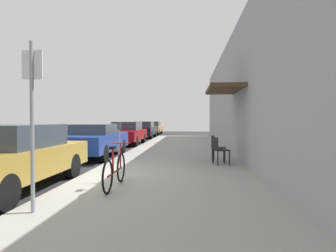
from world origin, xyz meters
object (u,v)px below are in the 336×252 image
parked_car_3 (144,129)px  parked_car_4 (152,128)px  parked_car_2 (127,133)px  cafe_chair_0 (219,149)px  parking_meter (119,139)px  street_sign (32,113)px  parked_car_0 (11,156)px  bicycle_0 (115,170)px  cafe_chair_1 (216,146)px  parked_car_1 (95,140)px

parked_car_3 → parked_car_4: parked_car_3 is taller
parked_car_2 → cafe_chair_0: parked_car_2 is taller
parking_meter → cafe_chair_0: bearing=-3.9°
parking_meter → street_sign: size_ratio=0.51×
parked_car_0 → street_sign: size_ratio=1.69×
parked_car_4 → bicycle_0: (2.32, -23.10, -0.23)m
cafe_chair_1 → parked_car_4: bearing=104.1°
parked_car_2 → parked_car_4: size_ratio=1.00×
parked_car_3 → bicycle_0: size_ratio=2.57×
bicycle_0 → cafe_chair_1: bicycle_0 is taller
parked_car_1 → parking_meter: (1.55, -2.11, 0.17)m
parked_car_0 → parked_car_4: size_ratio=1.00×
parked_car_1 → cafe_chair_1: (4.79, -1.52, -0.09)m
parked_car_1 → parked_car_2: (0.00, 5.93, 0.01)m
cafe_chair_0 → parked_car_0: bearing=-147.3°
parked_car_3 → street_sign: (1.50, -19.34, 0.92)m
parking_meter → cafe_chair_0: (3.24, -0.22, -0.26)m
parked_car_0 → parked_car_2: size_ratio=1.00×
parked_car_3 → cafe_chair_1: size_ratio=5.06×
bicycle_0 → parked_car_4: bearing=95.7°
parked_car_1 → parked_car_3: 12.18m
parked_car_1 → cafe_chair_1: size_ratio=5.06×
street_sign → cafe_chair_0: street_sign is taller
parked_car_2 → cafe_chair_1: (4.79, -7.45, -0.10)m
parked_car_3 → cafe_chair_1: (4.79, -13.70, -0.10)m
parked_car_1 → cafe_chair_0: parked_car_1 is taller
parked_car_3 → cafe_chair_1: parked_car_3 is taller
parked_car_1 → street_sign: street_sign is taller
parked_car_3 → street_sign: bearing=-85.6°
parked_car_4 → parking_meter: bearing=-85.5°
parked_car_3 → cafe_chair_0: size_ratio=5.06×
parked_car_3 → bicycle_0: (2.32, -17.68, -0.24)m
cafe_chair_0 → cafe_chair_1: bearing=90.1°
cafe_chair_1 → cafe_chair_0: bearing=-89.9°
parked_car_0 → cafe_chair_0: size_ratio=5.06×
street_sign → bicycle_0: size_ratio=1.52×
parked_car_2 → street_sign: size_ratio=1.69×
parked_car_4 → street_sign: 24.83m
parked_car_2 → cafe_chair_0: size_ratio=5.06×
parked_car_4 → cafe_chair_0: size_ratio=5.06×
parking_meter → parked_car_3: bearing=96.2°
parked_car_1 → parked_car_0: bearing=-90.0°
parked_car_0 → parked_car_3: (0.00, 17.60, -0.01)m
parked_car_3 → cafe_chair_0: parked_car_3 is taller
parked_car_4 → parked_car_3: bearing=-90.0°
parked_car_3 → cafe_chair_0: (4.79, -14.52, -0.10)m
parked_car_0 → street_sign: street_sign is taller
parked_car_0 → parked_car_3: bearing=90.0°
parked_car_0 → parked_car_4: 23.02m
parked_car_4 → street_sign: street_sign is taller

